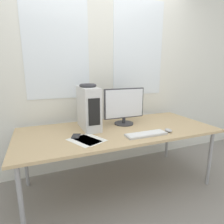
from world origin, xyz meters
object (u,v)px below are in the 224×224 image
pc_tower (89,108)px  headphones (88,85)px  monitor_main (124,106)px  mouse (168,130)px  keyboard (146,134)px  cell_phone (76,136)px

pc_tower → headphones: headphones is taller
monitor_main → mouse: 0.58m
keyboard → mouse: mouse is taller
pc_tower → monitor_main: pc_tower is taller
pc_tower → cell_phone: (-0.20, -0.23, -0.23)m
headphones → keyboard: headphones is taller
mouse → cell_phone: 0.97m
pc_tower → keyboard: bearing=-43.9°
monitor_main → cell_phone: bearing=-161.1°
cell_phone → monitor_main: bearing=39.9°
monitor_main → cell_phone: size_ratio=3.51×
monitor_main → mouse: bearing=-54.7°
keyboard → headphones: bearing=136.1°
monitor_main → keyboard: (0.04, -0.44, -0.21)m
headphones → cell_phone: headphones is taller
pc_tower → mouse: size_ratio=5.01×
pc_tower → mouse: bearing=-31.3°
headphones → pc_tower: bearing=-90.0°
headphones → monitor_main: size_ratio=0.37×
cell_phone → keyboard: bearing=2.3°
monitor_main → keyboard: 0.49m
monitor_main → mouse: (0.31, -0.44, -0.21)m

